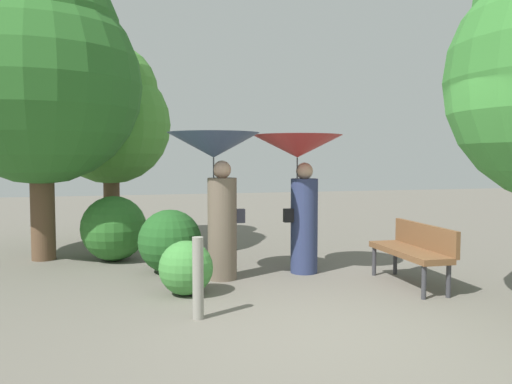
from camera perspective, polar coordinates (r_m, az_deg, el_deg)
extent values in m
plane|color=#6B665B|center=(5.48, 8.60, -14.71)|extent=(40.00, 40.00, 0.00)
cylinder|color=#6B5B4C|center=(7.45, -3.71, -4.02)|extent=(0.41, 0.41, 1.45)
sphere|color=tan|center=(7.38, -3.73, 2.45)|extent=(0.26, 0.26, 0.26)
cylinder|color=#333338|center=(7.35, -4.64, 0.70)|extent=(0.02, 0.02, 0.79)
cone|color=#38476B|center=(7.35, -4.66, 5.13)|extent=(1.29, 1.29, 0.35)
cube|color=#333342|center=(7.52, -1.79, -2.62)|extent=(0.14, 0.10, 0.20)
cylinder|color=navy|center=(7.89, 5.28, -3.70)|extent=(0.41, 0.41, 1.42)
sphere|color=tan|center=(7.82, 5.32, 2.29)|extent=(0.25, 0.25, 0.25)
cylinder|color=#333338|center=(7.77, 4.51, 0.80)|extent=(0.02, 0.02, 0.81)
cone|color=#B22D2D|center=(7.76, 4.54, 5.00)|extent=(1.33, 1.33, 0.33)
cube|color=black|center=(7.75, 3.57, -2.57)|extent=(0.14, 0.10, 0.20)
cylinder|color=#38383D|center=(7.94, 12.79, -7.31)|extent=(0.06, 0.06, 0.44)
cylinder|color=#38383D|center=(8.09, 14.96, -7.14)|extent=(0.06, 0.06, 0.44)
cylinder|color=#38383D|center=(6.79, 17.87, -9.29)|extent=(0.06, 0.06, 0.44)
cylinder|color=#38383D|center=(6.97, 20.28, -9.01)|extent=(0.06, 0.06, 0.44)
cube|color=brown|center=(7.39, 16.32, -6.30)|extent=(0.49, 1.51, 0.08)
cube|color=brown|center=(7.48, 17.95, -4.70)|extent=(0.11, 1.50, 0.35)
cylinder|color=brown|center=(11.00, -15.55, 2.99)|extent=(0.32, 0.32, 3.22)
sphere|color=#4C9338|center=(11.02, -15.62, 7.17)|extent=(2.42, 2.42, 2.42)
sphere|color=#4C9338|center=(11.08, -15.68, 10.50)|extent=(1.94, 1.94, 1.94)
cylinder|color=brown|center=(9.50, -22.43, 4.96)|extent=(0.40, 0.40, 3.95)
sphere|color=#2D6B28|center=(9.58, -22.59, 10.88)|extent=(3.37, 3.37, 3.37)
sphere|color=#2D6B28|center=(9.71, -22.71, 15.50)|extent=(2.70, 2.70, 2.70)
sphere|color=#2D6B28|center=(9.11, -15.27, -3.85)|extent=(1.09, 1.09, 1.09)
sphere|color=#428C3D|center=(6.71, -7.66, -8.21)|extent=(0.69, 0.69, 0.69)
sphere|color=#235B23|center=(7.99, -9.37, -5.32)|extent=(0.96, 0.96, 0.96)
cylinder|color=gray|center=(5.70, -6.35, -9.33)|extent=(0.12, 0.12, 0.89)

